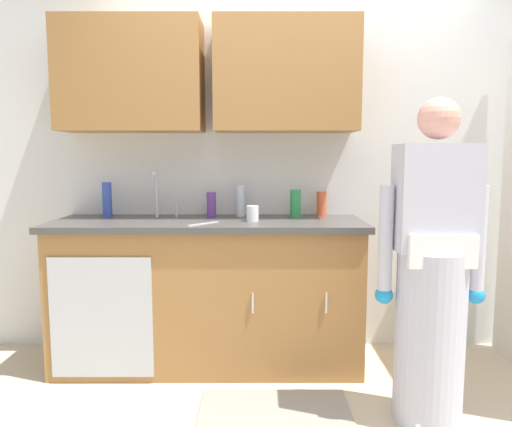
{
  "coord_description": "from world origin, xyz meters",
  "views": [
    {
      "loc": [
        -0.25,
        -2.29,
        1.34
      ],
      "look_at": [
        -0.26,
        0.55,
        1.0
      ],
      "focal_mm": 33.45,
      "sensor_mm": 36.0,
      "label": 1
    }
  ],
  "objects_px": {
    "bottle_water_tall": "(243,201)",
    "knife_on_counter": "(205,224)",
    "bottle_water_short": "(109,200)",
    "cup_by_sink": "(254,214)",
    "bottle_dish_liquid": "(323,204)",
    "bottle_cleaner_spray": "(297,204)",
    "bottle_soap": "(213,204)",
    "sink": "(161,222)",
    "person_at_sink": "(434,288)"
  },
  "relations": [
    {
      "from": "sink",
      "to": "cup_by_sink",
      "type": "distance_m",
      "value": 0.6
    },
    {
      "from": "person_at_sink",
      "to": "cup_by_sink",
      "type": "relative_size",
      "value": 16.74
    },
    {
      "from": "bottle_soap",
      "to": "bottle_water_short",
      "type": "distance_m",
      "value": 0.69
    },
    {
      "from": "sink",
      "to": "person_at_sink",
      "type": "distance_m",
      "value": 1.66
    },
    {
      "from": "bottle_cleaner_spray",
      "to": "knife_on_counter",
      "type": "bearing_deg",
      "value": -150.13
    },
    {
      "from": "bottle_water_tall",
      "to": "bottle_water_short",
      "type": "xyz_separation_m",
      "value": [
        -0.89,
        -0.04,
        0.01
      ]
    },
    {
      "from": "sink",
      "to": "bottle_dish_liquid",
      "type": "bearing_deg",
      "value": 11.06
    },
    {
      "from": "bottle_dish_liquid",
      "to": "bottle_cleaner_spray",
      "type": "distance_m",
      "value": 0.2
    },
    {
      "from": "bottle_cleaner_spray",
      "to": "person_at_sink",
      "type": "bearing_deg",
      "value": -53.92
    },
    {
      "from": "bottle_cleaner_spray",
      "to": "cup_by_sink",
      "type": "bearing_deg",
      "value": -144.81
    },
    {
      "from": "sink",
      "to": "bottle_dish_liquid",
      "type": "relative_size",
      "value": 2.99
    },
    {
      "from": "cup_by_sink",
      "to": "knife_on_counter",
      "type": "bearing_deg",
      "value": -155.88
    },
    {
      "from": "sink",
      "to": "cup_by_sink",
      "type": "xyz_separation_m",
      "value": [
        0.6,
        -0.06,
        0.06
      ]
    },
    {
      "from": "person_at_sink",
      "to": "bottle_water_short",
      "type": "bearing_deg",
      "value": 155.35
    },
    {
      "from": "bottle_water_tall",
      "to": "bottle_water_short",
      "type": "relative_size",
      "value": 0.92
    },
    {
      "from": "person_at_sink",
      "to": "bottle_cleaner_spray",
      "type": "bearing_deg",
      "value": 126.08
    },
    {
      "from": "person_at_sink",
      "to": "knife_on_counter",
      "type": "height_order",
      "value": "person_at_sink"
    },
    {
      "from": "bottle_soap",
      "to": "bottle_water_short",
      "type": "height_order",
      "value": "bottle_water_short"
    },
    {
      "from": "sink",
      "to": "bottle_soap",
      "type": "relative_size",
      "value": 3.03
    },
    {
      "from": "bottle_water_short",
      "to": "bottle_dish_liquid",
      "type": "bearing_deg",
      "value": 2.08
    },
    {
      "from": "bottle_water_short",
      "to": "knife_on_counter",
      "type": "distance_m",
      "value": 0.77
    },
    {
      "from": "knife_on_counter",
      "to": "bottle_cleaner_spray",
      "type": "bearing_deg",
      "value": 160.06
    },
    {
      "from": "bottle_soap",
      "to": "cup_by_sink",
      "type": "height_order",
      "value": "bottle_soap"
    },
    {
      "from": "cup_by_sink",
      "to": "sink",
      "type": "bearing_deg",
      "value": 174.07
    },
    {
      "from": "bottle_water_tall",
      "to": "knife_on_counter",
      "type": "height_order",
      "value": "bottle_water_tall"
    },
    {
      "from": "sink",
      "to": "knife_on_counter",
      "type": "distance_m",
      "value": 0.36
    },
    {
      "from": "sink",
      "to": "bottle_soap",
      "type": "distance_m",
      "value": 0.37
    },
    {
      "from": "person_at_sink",
      "to": "bottle_water_short",
      "type": "height_order",
      "value": "person_at_sink"
    },
    {
      "from": "person_at_sink",
      "to": "cup_by_sink",
      "type": "bearing_deg",
      "value": 144.52
    },
    {
      "from": "bottle_dish_liquid",
      "to": "sink",
      "type": "bearing_deg",
      "value": -168.94
    },
    {
      "from": "bottle_soap",
      "to": "bottle_cleaner_spray",
      "type": "height_order",
      "value": "bottle_cleaner_spray"
    },
    {
      "from": "bottle_soap",
      "to": "knife_on_counter",
      "type": "distance_m",
      "value": 0.37
    },
    {
      "from": "bottle_soap",
      "to": "bottle_dish_liquid",
      "type": "relative_size",
      "value": 0.99
    },
    {
      "from": "person_at_sink",
      "to": "bottle_soap",
      "type": "xyz_separation_m",
      "value": [
        -1.17,
        0.87,
        0.33
      ]
    },
    {
      "from": "bottle_water_short",
      "to": "cup_by_sink",
      "type": "distance_m",
      "value": 1.0
    },
    {
      "from": "sink",
      "to": "bottle_water_short",
      "type": "xyz_separation_m",
      "value": [
        -0.37,
        0.16,
        0.13
      ]
    },
    {
      "from": "bottle_water_tall",
      "to": "bottle_cleaner_spray",
      "type": "distance_m",
      "value": 0.37
    },
    {
      "from": "bottle_soap",
      "to": "bottle_cleaner_spray",
      "type": "xyz_separation_m",
      "value": [
        0.56,
        -0.03,
        0.01
      ]
    },
    {
      "from": "sink",
      "to": "bottle_water_short",
      "type": "bearing_deg",
      "value": 157.31
    },
    {
      "from": "bottle_soap",
      "to": "knife_on_counter",
      "type": "relative_size",
      "value": 0.69
    },
    {
      "from": "bottle_water_tall",
      "to": "cup_by_sink",
      "type": "bearing_deg",
      "value": -72.24
    },
    {
      "from": "bottle_water_tall",
      "to": "cup_by_sink",
      "type": "xyz_separation_m",
      "value": [
        0.08,
        -0.25,
        -0.06
      ]
    },
    {
      "from": "bottle_water_tall",
      "to": "knife_on_counter",
      "type": "bearing_deg",
      "value": -118.83
    },
    {
      "from": "bottle_soap",
      "to": "bottle_water_tall",
      "type": "bearing_deg",
      "value": 7.12
    },
    {
      "from": "sink",
      "to": "person_at_sink",
      "type": "height_order",
      "value": "person_at_sink"
    },
    {
      "from": "bottle_water_tall",
      "to": "cup_by_sink",
      "type": "relative_size",
      "value": 2.2
    },
    {
      "from": "person_at_sink",
      "to": "bottle_cleaner_spray",
      "type": "xyz_separation_m",
      "value": [
        -0.61,
        0.84,
        0.34
      ]
    },
    {
      "from": "sink",
      "to": "bottle_dish_liquid",
      "type": "distance_m",
      "value": 1.09
    },
    {
      "from": "sink",
      "to": "person_at_sink",
      "type": "bearing_deg",
      "value": -25.13
    },
    {
      "from": "person_at_sink",
      "to": "bottle_water_tall",
      "type": "distance_m",
      "value": 1.37
    }
  ]
}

